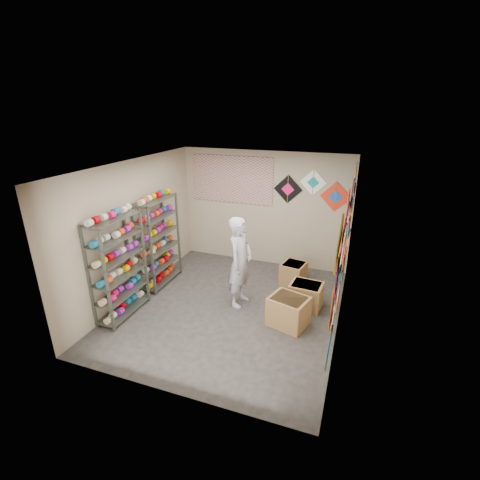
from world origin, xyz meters
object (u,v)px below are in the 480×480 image
at_px(shelf_rack_back, 158,242).
at_px(carton_a, 288,311).
at_px(shopkeeper, 240,262).
at_px(carton_c, 293,273).
at_px(shelf_rack_front, 119,268).
at_px(carton_b, 306,295).

height_order(shelf_rack_back, carton_a, shelf_rack_back).
distance_m(shopkeeper, carton_c, 1.59).
distance_m(carton_a, carton_c, 1.60).
bearing_deg(shelf_rack_back, shopkeeper, -6.59).
xyz_separation_m(shelf_rack_front, shopkeeper, (1.91, 1.08, -0.07)).
height_order(shelf_rack_front, carton_b, shelf_rack_front).
bearing_deg(carton_a, carton_c, 114.65).
bearing_deg(shopkeeper, carton_c, -27.93).
height_order(carton_a, carton_b, carton_a).
distance_m(shelf_rack_back, carton_c, 2.97).
distance_m(shelf_rack_front, carton_c, 3.62).
distance_m(shelf_rack_back, carton_b, 3.22).
xyz_separation_m(shelf_rack_front, shelf_rack_back, (0.00, 1.30, 0.00)).
xyz_separation_m(shelf_rack_front, carton_c, (2.71, 2.28, -0.73)).
height_order(shelf_rack_back, carton_c, shelf_rack_back).
relative_size(shelf_rack_front, carton_b, 3.18).
bearing_deg(carton_a, shopkeeper, 175.88).
xyz_separation_m(shelf_rack_back, carton_b, (3.14, 0.07, -0.71)).
bearing_deg(carton_a, shelf_rack_front, -150.53).
xyz_separation_m(shelf_rack_back, carton_a, (2.95, -0.61, -0.68)).
relative_size(shelf_rack_back, carton_a, 2.97).
height_order(shelf_rack_front, carton_a, shelf_rack_front).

